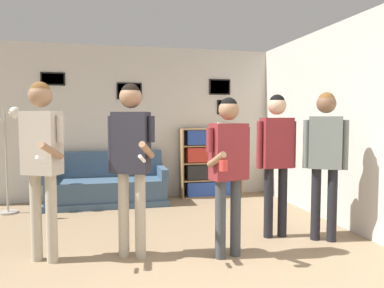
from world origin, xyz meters
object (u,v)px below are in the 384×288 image
object	(u,v)px
couch	(107,187)
person_player_foreground_left	(42,151)
person_player_foreground_center	(131,150)
person_spectator_far_right	(325,150)
bookshelf	(211,163)
floor_lamp	(6,136)
bottle_on_floor	(52,212)
person_watcher_holding_cup	(229,160)
drinking_cup	(219,125)
person_spectator_near_bookshelf	(276,150)

from	to	relation	value
couch	person_player_foreground_left	size ratio (longest dim) A/B	1.09
person_player_foreground_center	person_spectator_far_right	world-z (taller)	person_player_foreground_center
bookshelf	floor_lamp	world-z (taller)	floor_lamp
person_player_foreground_center	bottle_on_floor	distance (m)	2.25
couch	bottle_on_floor	xyz separation A→B (m)	(-0.78, -0.78, -0.18)
person_spectator_far_right	bookshelf	bearing A→B (deg)	102.49
bookshelf	bottle_on_floor	xyz separation A→B (m)	(-2.64, -0.98, -0.52)
person_player_foreground_left	person_watcher_holding_cup	distance (m)	1.86
drinking_cup	person_watcher_holding_cup	bearing A→B (deg)	-105.50
person_spectator_near_bookshelf	couch	bearing A→B (deg)	131.19
person_player_foreground_left	person_player_foreground_center	xyz separation A→B (m)	(0.87, -0.09, -0.01)
person_watcher_holding_cup	drinking_cup	distance (m)	3.07
person_spectator_far_right	couch	bearing A→B (deg)	134.51
floor_lamp	drinking_cup	world-z (taller)	floor_lamp
person_player_foreground_left	bottle_on_floor	size ratio (longest dim) A/B	6.77
person_player_foreground_left	drinking_cup	size ratio (longest dim) A/B	16.16
bookshelf	bottle_on_floor	size ratio (longest dim) A/B	4.72
couch	person_spectator_near_bookshelf	world-z (taller)	person_spectator_near_bookshelf
couch	person_spectator_far_right	world-z (taller)	person_spectator_far_right
person_player_foreground_center	person_spectator_near_bookshelf	distance (m)	1.76
bookshelf	person_player_foreground_center	world-z (taller)	person_player_foreground_center
couch	drinking_cup	xyz separation A→B (m)	(2.01, 0.20, 1.02)
bookshelf	person_spectator_far_right	world-z (taller)	person_spectator_far_right
floor_lamp	person_spectator_far_right	bearing A→B (deg)	-29.30
person_spectator_near_bookshelf	bottle_on_floor	xyz separation A→B (m)	(-2.74, 1.46, -0.95)
drinking_cup	floor_lamp	bearing A→B (deg)	-171.97
person_player_foreground_left	person_player_foreground_center	distance (m)	0.87
person_spectator_far_right	floor_lamp	bearing A→B (deg)	150.70
bookshelf	person_spectator_far_right	size ratio (longest dim) A/B	0.72
bookshelf	floor_lamp	bearing A→B (deg)	-171.60
person_player_foreground_center	drinking_cup	xyz separation A→B (m)	(1.78, 2.72, 0.19)
person_spectator_far_right	person_player_foreground_left	bearing A→B (deg)	178.88
floor_lamp	bottle_on_floor	distance (m)	1.36
bookshelf	bottle_on_floor	bearing A→B (deg)	-159.66
bottle_on_floor	drinking_cup	world-z (taller)	drinking_cup
person_spectator_near_bookshelf	person_spectator_far_right	size ratio (longest dim) A/B	0.99
person_player_foreground_left	person_spectator_far_right	bearing A→B (deg)	-1.12
person_player_foreground_center	person_spectator_far_right	distance (m)	2.22
couch	bookshelf	distance (m)	1.90
person_player_foreground_center	person_player_foreground_left	bearing A→B (deg)	174.35
person_player_foreground_left	bottle_on_floor	bearing A→B (deg)	94.93
person_player_foreground_left	person_watcher_holding_cup	xyz separation A→B (m)	(1.83, -0.31, -0.11)
person_spectator_far_right	bottle_on_floor	bearing A→B (deg)	152.03
person_spectator_near_bookshelf	bottle_on_floor	bearing A→B (deg)	151.90
person_spectator_far_right	bottle_on_floor	size ratio (longest dim) A/B	6.55
person_watcher_holding_cup	bottle_on_floor	size ratio (longest dim) A/B	6.22
person_watcher_holding_cup	person_spectator_far_right	distance (m)	1.28
floor_lamp	person_player_foreground_center	distance (m)	2.80
person_spectator_far_right	drinking_cup	xyz separation A→B (m)	(-0.44, 2.69, 0.23)
person_watcher_holding_cup	bottle_on_floor	world-z (taller)	person_watcher_holding_cup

